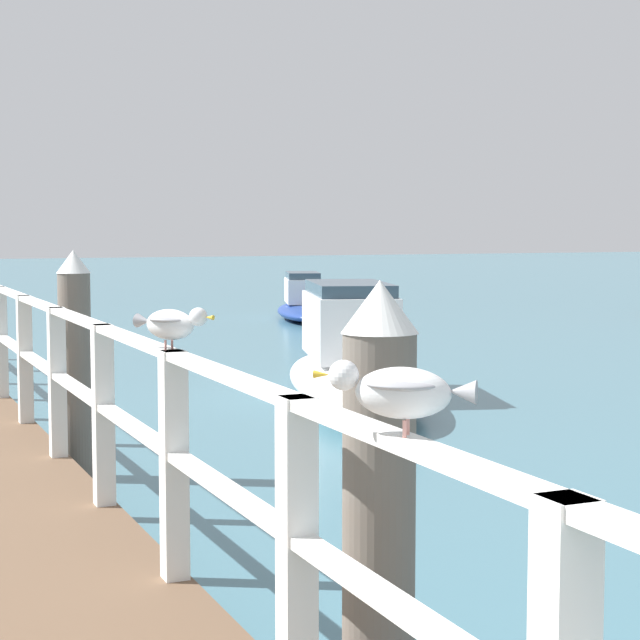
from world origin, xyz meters
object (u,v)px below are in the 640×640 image
object	(u,v)px
seagull_background	(171,323)
boat_6	(353,361)
boat_2	(304,304)
dock_piling_near	(379,541)
seagull_foreground	(400,390)
dock_piling_far	(75,364)

from	to	relation	value
seagull_background	boat_6	distance (m)	8.78
seagull_background	boat_2	bearing A→B (deg)	-148.82
seagull_background	boat_6	world-z (taller)	seagull_background
dock_piling_near	seagull_background	size ratio (longest dim) A/B	4.80
seagull_foreground	boat_2	world-z (taller)	seagull_foreground
dock_piling_far	dock_piling_near	bearing A→B (deg)	-90.00
boat_6	seagull_background	bearing A→B (deg)	-104.62
boat_2	boat_6	xyz separation A→B (m)	(-4.26, -11.79, 0.13)
seagull_background	boat_6	xyz separation A→B (m)	(4.50, 7.43, -1.25)
dock_piling_near	boat_6	distance (m)	9.86
dock_piling_far	boat_6	distance (m)	5.16
seagull_background	boat_6	bearing A→B (deg)	-155.53
dock_piling_near	seagull_foreground	size ratio (longest dim) A/B	5.03
seagull_foreground	dock_piling_far	bearing A→B (deg)	35.50
dock_piling_near	boat_2	bearing A→B (deg)	67.98
seagull_foreground	boat_2	xyz separation A→B (m)	(8.77, 21.63, -1.37)
seagull_foreground	seagull_background	xyz separation A→B (m)	(0.01, 2.41, 0.00)
dock_piling_near	seagull_foreground	xyz separation A→B (m)	(-0.39, -0.90, 0.73)
seagull_foreground	boat_6	bearing A→B (deg)	14.12
dock_piling_far	boat_2	world-z (taller)	dock_piling_far
seagull_foreground	seagull_background	distance (m)	2.41
dock_piling_far	boat_6	size ratio (longest dim) A/B	0.37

